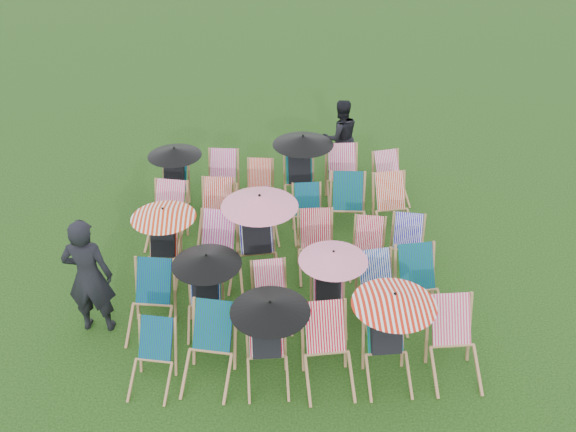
{
  "coord_description": "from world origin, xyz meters",
  "views": [
    {
      "loc": [
        -0.44,
        -8.4,
        6.54
      ],
      "look_at": [
        -0.01,
        0.42,
        0.9
      ],
      "focal_mm": 40.0,
      "sensor_mm": 36.0,
      "label": 1
    }
  ],
  "objects_px": {
    "deckchair_5": "(455,344)",
    "person_left": "(89,276)",
    "deckchair_29": "(391,179)",
    "person_rear": "(340,137)",
    "deckchair_0": "(152,360)"
  },
  "relations": [
    {
      "from": "person_left",
      "to": "deckchair_0",
      "type": "bearing_deg",
      "value": 134.32
    },
    {
      "from": "person_left",
      "to": "person_rear",
      "type": "xyz_separation_m",
      "value": [
        4.13,
        4.6,
        -0.13
      ]
    },
    {
      "from": "person_left",
      "to": "person_rear",
      "type": "bearing_deg",
      "value": -127.77
    },
    {
      "from": "deckchair_5",
      "to": "person_left",
      "type": "distance_m",
      "value": 5.15
    },
    {
      "from": "person_rear",
      "to": "deckchair_5",
      "type": "bearing_deg",
      "value": 86.57
    },
    {
      "from": "person_rear",
      "to": "deckchair_0",
      "type": "bearing_deg",
      "value": 49.23
    },
    {
      "from": "deckchair_5",
      "to": "person_left",
      "type": "xyz_separation_m",
      "value": [
        -5.0,
        1.16,
        0.44
      ]
    },
    {
      "from": "deckchair_5",
      "to": "deckchair_0",
      "type": "bearing_deg",
      "value": 178.48
    },
    {
      "from": "deckchair_5",
      "to": "person_rear",
      "type": "xyz_separation_m",
      "value": [
        -0.87,
        5.76,
        0.31
      ]
    },
    {
      "from": "deckchair_29",
      "to": "person_rear",
      "type": "xyz_separation_m",
      "value": [
        -0.87,
        1.16,
        0.36
      ]
    },
    {
      "from": "deckchair_0",
      "to": "person_rear",
      "type": "bearing_deg",
      "value": 72.24
    },
    {
      "from": "deckchair_29",
      "to": "deckchair_5",
      "type": "bearing_deg",
      "value": -101.65
    },
    {
      "from": "person_rear",
      "to": "person_left",
      "type": "bearing_deg",
      "value": 36.09
    },
    {
      "from": "deckchair_5",
      "to": "person_left",
      "type": "height_order",
      "value": "person_left"
    },
    {
      "from": "deckchair_5",
      "to": "person_rear",
      "type": "bearing_deg",
      "value": 97.1
    }
  ]
}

